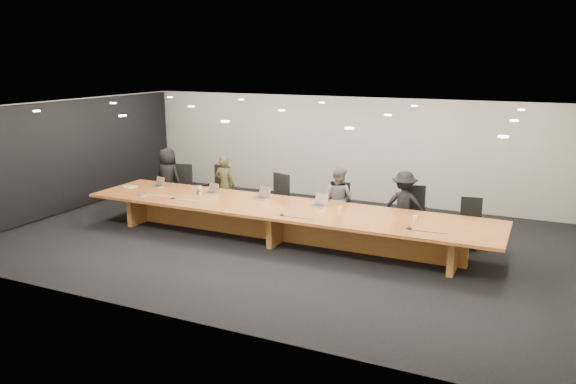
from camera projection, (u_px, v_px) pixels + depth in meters
name	position (u px, v px, depth m)	size (l,w,h in m)	color
ground	(282.00, 240.00, 12.02)	(12.00, 12.00, 0.00)	black
back_wall	(346.00, 149.00, 15.21)	(12.00, 0.02, 2.80)	beige
left_wall_panel	(70.00, 157.00, 14.14)	(0.08, 7.84, 2.74)	black
conference_table	(282.00, 217.00, 11.89)	(9.00, 1.80, 0.75)	#984F21
chair_far_left	(180.00, 187.00, 14.36)	(0.59, 0.59, 1.17)	black
chair_left	(216.00, 189.00, 14.08)	(0.61, 0.61, 1.19)	black
chair_mid_left	(275.00, 198.00, 13.25)	(0.59, 0.59, 1.16)	black
chair_mid_right	(337.00, 206.00, 12.70)	(0.55, 0.55, 1.08)	black
chair_right	(414.00, 213.00, 11.99)	(0.59, 0.59, 1.16)	black
chair_far_right	(471.00, 223.00, 11.51)	(0.52, 0.52, 1.02)	black
person_a	(168.00, 178.00, 14.53)	(0.76, 0.49, 1.55)	black
person_b	(225.00, 186.00, 13.77)	(0.55, 0.36, 1.50)	#30311A
person_c	(338.00, 199.00, 12.50)	(0.72, 0.56, 1.47)	#5D5D5F
person_d	(404.00, 205.00, 12.00)	(0.95, 0.55, 1.48)	black
laptop_a	(157.00, 182.00, 13.65)	(0.30, 0.22, 0.23)	#C5BA96
laptop_b	(211.00, 188.00, 12.97)	(0.29, 0.21, 0.23)	#C4B096
laptop_c	(261.00, 193.00, 12.47)	(0.35, 0.25, 0.28)	#C2B294
laptop_d	(318.00, 200.00, 11.84)	(0.33, 0.24, 0.26)	#C3AE95
water_bottle	(200.00, 191.00, 12.76)	(0.07, 0.07, 0.21)	silver
amber_mug	(198.00, 192.00, 12.90)	(0.09, 0.09, 0.11)	maroon
paper_cup_near	(340.00, 209.00, 11.51)	(0.07, 0.07, 0.08)	silver
paper_cup_far	(415.00, 218.00, 10.82)	(0.08, 0.08, 0.10)	white
notepad	(130.00, 187.00, 13.62)	(0.27, 0.22, 0.02)	white
lime_gadget	(130.00, 186.00, 13.61)	(0.17, 0.10, 0.03)	#5EB731
av_box	(141.00, 194.00, 12.81)	(0.22, 0.16, 0.03)	#ABACB0
mic_left	(173.00, 198.00, 12.48)	(0.12, 0.12, 0.03)	black
mic_center	(282.00, 215.00, 11.19)	(0.11, 0.11, 0.03)	black
mic_right	(409.00, 228.00, 10.31)	(0.13, 0.13, 0.03)	black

